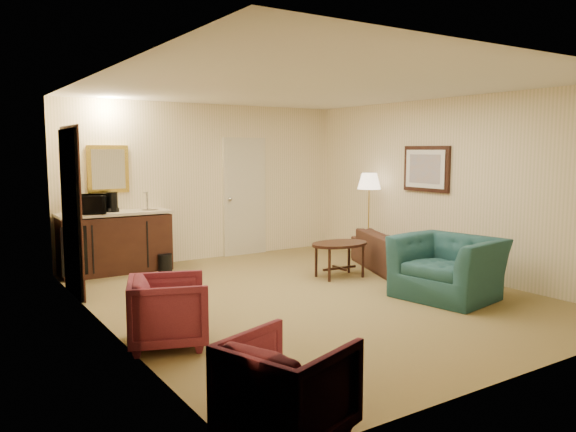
# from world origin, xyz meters

# --- Properties ---
(ground) EXTENTS (6.00, 6.00, 0.00)m
(ground) POSITION_xyz_m (0.00, 0.00, 0.00)
(ground) COLOR olive
(ground) RESTS_ON ground
(room_walls) EXTENTS (5.02, 6.01, 2.61)m
(room_walls) POSITION_xyz_m (-0.10, 0.77, 1.72)
(room_walls) COLOR #F8E1BA
(room_walls) RESTS_ON ground
(wetbar_cabinet) EXTENTS (1.64, 0.58, 0.92)m
(wetbar_cabinet) POSITION_xyz_m (-1.65, 2.72, 0.46)
(wetbar_cabinet) COLOR #341A10
(wetbar_cabinet) RESTS_ON ground
(sofa) EXTENTS (1.24, 2.04, 0.77)m
(sofa) POSITION_xyz_m (1.95, 0.49, 0.38)
(sofa) COLOR black
(sofa) RESTS_ON ground
(teal_armchair) EXTENTS (0.96, 1.30, 1.03)m
(teal_armchair) POSITION_xyz_m (1.40, -1.00, 0.52)
(teal_armchair) COLOR #1F4B4F
(teal_armchair) RESTS_ON ground
(rose_chair_near) EXTENTS (0.86, 0.89, 0.73)m
(rose_chair_near) POSITION_xyz_m (-2.15, -0.74, 0.36)
(rose_chair_near) COLOR maroon
(rose_chair_near) RESTS_ON ground
(rose_chair_far) EXTENTS (0.87, 0.89, 0.73)m
(rose_chair_far) POSITION_xyz_m (-2.15, -2.80, 0.37)
(rose_chair_far) COLOR maroon
(rose_chair_far) RESTS_ON ground
(coffee_table) EXTENTS (0.93, 0.67, 0.51)m
(coffee_table) POSITION_xyz_m (0.98, 0.63, 0.26)
(coffee_table) COLOR #311A10
(coffee_table) RESTS_ON ground
(floor_lamp) EXTENTS (0.44, 0.44, 1.47)m
(floor_lamp) POSITION_xyz_m (2.20, 1.40, 0.73)
(floor_lamp) COLOR gold
(floor_lamp) RESTS_ON ground
(waste_bin) EXTENTS (0.22, 0.22, 0.26)m
(waste_bin) POSITION_xyz_m (-1.00, 2.40, 0.13)
(waste_bin) COLOR black
(waste_bin) RESTS_ON ground
(microwave) EXTENTS (0.57, 0.44, 0.34)m
(microwave) POSITION_xyz_m (-2.04, 2.65, 1.09)
(microwave) COLOR black
(microwave) RESTS_ON wetbar_cabinet
(coffee_maker) EXTENTS (0.16, 0.16, 0.30)m
(coffee_maker) POSITION_xyz_m (-1.67, 2.73, 1.07)
(coffee_maker) COLOR black
(coffee_maker) RESTS_ON wetbar_cabinet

